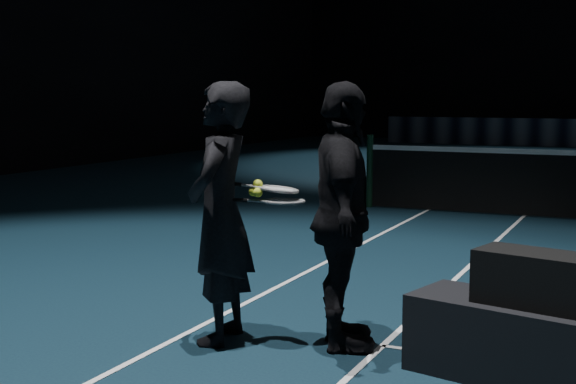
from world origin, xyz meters
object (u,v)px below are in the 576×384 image
player_b (342,217)px  tennis_balls (256,190)px  player_a (220,213)px  player_bench (543,347)px  racket_lower (284,201)px  racket_bag (546,280)px  racket_upper (278,189)px

player_b → tennis_balls: 0.62m
player_a → player_b: size_ratio=1.00×
player_bench → racket_lower: 1.89m
player_b → racket_lower: size_ratio=2.66×
player_bench → racket_bag: size_ratio=2.00×
racket_bag → player_a: 2.19m
player_a → tennis_balls: player_a is taller
player_b → racket_upper: 0.48m
racket_lower → racket_bag: bearing=-16.6°
racket_bag → tennis_balls: 1.97m
player_bench → racket_upper: racket_upper is taller
racket_bag → racket_upper: racket_upper is taller
player_a → racket_lower: bearing=93.6°
player_b → racket_bag: bearing=-122.3°
racket_bag → racket_lower: racket_lower is taller
racket_upper → tennis_balls: (-0.13, -0.07, -0.00)m
player_bench → racket_bag: (0.00, 0.00, 0.40)m
player_bench → racket_lower: bearing=-169.0°
tennis_balls → racket_upper: bearing=27.2°
player_b → tennis_balls: size_ratio=15.09×
racket_upper → tennis_balls: 0.15m
player_a → player_bench: bearing=80.4°
racket_upper → tennis_balls: tennis_balls is taller
tennis_balls → racket_bag: bearing=-1.4°
tennis_balls → racket_lower: bearing=12.2°
racket_lower → racket_upper: 0.10m
player_bench → tennis_balls: 2.10m
racket_bag → racket_upper: 1.85m
player_bench → player_a: bearing=-165.6°
player_b → tennis_balls: bearing=78.7°
player_b → player_a: bearing=79.2°
player_bench → player_a: 2.27m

